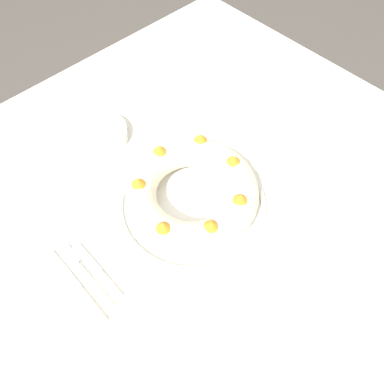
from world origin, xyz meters
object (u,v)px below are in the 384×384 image
(cake_knife, at_px, (100,274))
(side_bowl, at_px, (99,134))
(napkin, at_px, (268,149))
(fork, at_px, (83,272))
(serving_dish, at_px, (192,203))
(bundt_cake, at_px, (192,192))
(serving_knife, at_px, (79,291))

(cake_knife, xyz_separation_m, side_bowl, (0.23, 0.31, 0.01))
(cake_knife, xyz_separation_m, napkin, (0.52, -0.02, -0.00))
(cake_knife, bearing_deg, fork, 123.92)
(serving_dish, bearing_deg, bundt_cake, 27.23)
(bundt_cake, relative_size, side_bowl, 2.01)
(fork, bearing_deg, cake_knife, -45.22)
(fork, bearing_deg, serving_dish, -1.83)
(serving_dish, xyz_separation_m, bundt_cake, (0.00, 0.00, 0.05))
(serving_knife, distance_m, napkin, 0.58)
(bundt_cake, bearing_deg, side_bowl, 96.16)
(bundt_cake, xyz_separation_m, cake_knife, (-0.26, 0.01, -0.05))
(fork, distance_m, serving_knife, 0.04)
(side_bowl, bearing_deg, bundt_cake, -83.84)
(fork, height_order, cake_knife, cake_knife)
(fork, xyz_separation_m, side_bowl, (0.25, 0.28, 0.01))
(serving_dish, distance_m, side_bowl, 0.32)
(fork, distance_m, cake_knife, 0.04)
(bundt_cake, relative_size, cake_knife, 1.88)
(bundt_cake, bearing_deg, fork, 172.81)
(cake_knife, bearing_deg, side_bowl, 48.59)
(serving_dish, xyz_separation_m, fork, (-0.28, 0.04, -0.01))
(bundt_cake, bearing_deg, serving_knife, 178.60)
(serving_knife, bearing_deg, fork, 47.67)
(serving_dish, distance_m, serving_knife, 0.31)
(fork, height_order, serving_knife, serving_knife)
(serving_dish, relative_size, napkin, 2.63)
(cake_knife, relative_size, napkin, 1.22)
(cake_knife, bearing_deg, serving_dish, -7.28)
(fork, distance_m, napkin, 0.55)
(serving_dish, height_order, bundt_cake, bundt_cake)
(bundt_cake, height_order, napkin, bundt_cake)
(cake_knife, height_order, side_bowl, side_bowl)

